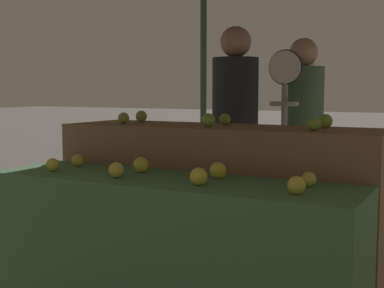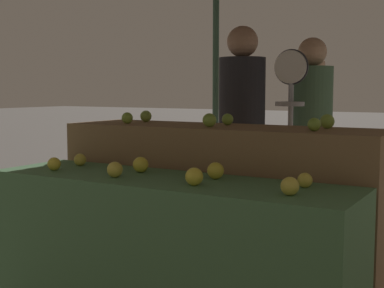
{
  "view_description": "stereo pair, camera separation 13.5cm",
  "coord_description": "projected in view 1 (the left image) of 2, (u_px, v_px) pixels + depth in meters",
  "views": [
    {
      "loc": [
        1.39,
        -2.31,
        1.31
      ],
      "look_at": [
        -0.02,
        0.3,
        1.01
      ],
      "focal_mm": 50.0,
      "sensor_mm": 36.0,
      "label": 1
    },
    {
      "loc": [
        1.5,
        -2.25,
        1.31
      ],
      "look_at": [
        -0.02,
        0.3,
        1.01
      ],
      "focal_mm": 50.0,
      "sensor_mm": 36.0,
      "label": 2
    }
  ],
  "objects": [
    {
      "name": "apple_front_5",
      "position": [
        141.0,
        165.0,
        2.91
      ],
      "size": [
        0.09,
        0.09,
        0.09
      ],
      "primitive_type": "sphere",
      "color": "gold",
      "rests_on": "display_counter_front"
    },
    {
      "name": "apple_back_3",
      "position": [
        141.0,
        116.0,
        3.62
      ],
      "size": [
        0.08,
        0.08,
        0.08
      ],
      "primitive_type": "sphere",
      "color": "#8EB247",
      "rests_on": "display_counter_back"
    },
    {
      "name": "person_vendor_at_scale",
      "position": [
        235.0,
        125.0,
        4.09
      ],
      "size": [
        0.43,
        0.43,
        1.79
      ],
      "rotation": [
        0.0,
        0.0,
        3.4
      ],
      "color": "#2D2D38",
      "rests_on": "ground_plane"
    },
    {
      "name": "display_counter_back",
      "position": [
        218.0,
        215.0,
        3.28
      ],
      "size": [
        1.98,
        0.55,
        1.1
      ],
      "primitive_type": "cube",
      "color": "olive",
      "rests_on": "ground_plane"
    },
    {
      "name": "apple_front_0",
      "position": [
        53.0,
        165.0,
        2.96
      ],
      "size": [
        0.07,
        0.07,
        0.07
      ],
      "primitive_type": "sphere",
      "color": "gold",
      "rests_on": "display_counter_front"
    },
    {
      "name": "apple_front_6",
      "position": [
        218.0,
        171.0,
        2.71
      ],
      "size": [
        0.09,
        0.09,
        0.09
      ],
      "primitive_type": "sphere",
      "color": "gold",
      "rests_on": "display_counter_front"
    },
    {
      "name": "apple_back_5",
      "position": [
        325.0,
        121.0,
        3.03
      ],
      "size": [
        0.08,
        0.08,
        0.08
      ],
      "primitive_type": "sphere",
      "color": "#84AD3D",
      "rests_on": "display_counter_back"
    },
    {
      "name": "apple_back_0",
      "position": [
        124.0,
        118.0,
        3.44
      ],
      "size": [
        0.07,
        0.07,
        0.07
      ],
      "primitive_type": "sphere",
      "color": "#84AD3D",
      "rests_on": "display_counter_back"
    },
    {
      "name": "person_customer_left",
      "position": [
        301.0,
        130.0,
        4.77
      ],
      "size": [
        0.43,
        0.43,
        1.64
      ],
      "rotation": [
        0.0,
        0.0,
        3.62
      ],
      "color": "#2D2D38",
      "rests_on": "ground_plane"
    },
    {
      "name": "apple_front_4",
      "position": [
        78.0,
        160.0,
        3.15
      ],
      "size": [
        0.07,
        0.07,
        0.07
      ],
      "primitive_type": "sphere",
      "color": "gold",
      "rests_on": "display_counter_front"
    },
    {
      "name": "apple_back_2",
      "position": [
        314.0,
        124.0,
        2.84
      ],
      "size": [
        0.07,
        0.07,
        0.07
      ],
      "primitive_type": "sphere",
      "color": "#7AA338",
      "rests_on": "display_counter_back"
    },
    {
      "name": "apple_front_7",
      "position": [
        309.0,
        179.0,
        2.49
      ],
      "size": [
        0.07,
        0.07,
        0.07
      ],
      "primitive_type": "sphere",
      "color": "gold",
      "rests_on": "display_counter_front"
    },
    {
      "name": "apple_front_1",
      "position": [
        117.0,
        170.0,
        2.74
      ],
      "size": [
        0.08,
        0.08,
        0.08
      ],
      "primitive_type": "sphere",
      "color": "gold",
      "rests_on": "display_counter_front"
    },
    {
      "name": "apple_front_2",
      "position": [
        199.0,
        177.0,
        2.52
      ],
      "size": [
        0.09,
        0.09,
        0.09
      ],
      "primitive_type": "sphere",
      "color": "gold",
      "rests_on": "display_counter_front"
    },
    {
      "name": "apple_back_1",
      "position": [
        208.0,
        120.0,
        3.13
      ],
      "size": [
        0.08,
        0.08,
        0.08
      ],
      "primitive_type": "sphere",
      "color": "#84AD3D",
      "rests_on": "display_counter_back"
    },
    {
      "name": "apple_back_4",
      "position": [
        225.0,
        119.0,
        3.31
      ],
      "size": [
        0.07,
        0.07,
        0.07
      ],
      "primitive_type": "sphere",
      "color": "#7AA338",
      "rests_on": "display_counter_back"
    },
    {
      "name": "display_counter_front",
      "position": [
        168.0,
        261.0,
        2.77
      ],
      "size": [
        1.98,
        0.55,
        0.86
      ],
      "primitive_type": "cube",
      "color": "#4C7A4C",
      "rests_on": "ground_plane"
    },
    {
      "name": "produce_scale",
      "position": [
        284.0,
        115.0,
        3.74
      ],
      "size": [
        0.25,
        0.2,
        1.6
      ],
      "color": "#99999E",
      "rests_on": "ground_plane"
    },
    {
      "name": "apple_front_3",
      "position": [
        296.0,
        185.0,
        2.31
      ],
      "size": [
        0.08,
        0.08,
        0.08
      ],
      "primitive_type": "sphere",
      "color": "gold",
      "rests_on": "display_counter_front"
    },
    {
      "name": "person_customer_right",
      "position": [
        302.0,
        128.0,
        4.33
      ],
      "size": [
        0.46,
        0.46,
        1.73
      ],
      "rotation": [
        0.0,
        0.0,
        2.64
      ],
      "color": "#2D2D38",
      "rests_on": "ground_plane"
    }
  ]
}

